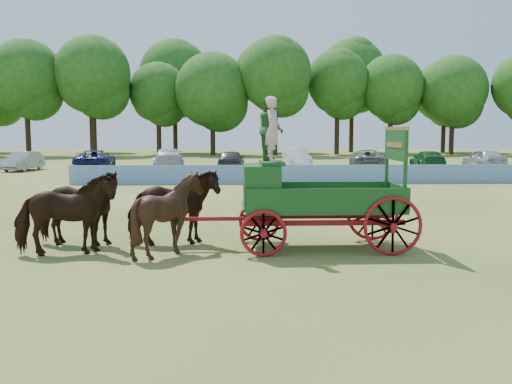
% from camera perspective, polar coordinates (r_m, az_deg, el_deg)
% --- Properties ---
extents(ground, '(160.00, 160.00, 0.00)m').
position_cam_1_polar(ground, '(14.48, 18.68, -5.72)').
color(ground, '#9A8845').
rests_on(ground, ground).
extents(horse_lead_left, '(2.45, 1.53, 1.92)m').
position_cam_1_polar(horse_lead_left, '(13.95, -18.58, -2.14)').
color(horse_lead_left, black).
rests_on(horse_lead_left, ground).
extents(horse_lead_right, '(2.37, 1.27, 1.92)m').
position_cam_1_polar(horse_lead_right, '(15.00, -17.42, -1.55)').
color(horse_lead_right, black).
rests_on(horse_lead_right, ground).
extents(horse_wheel_left, '(1.92, 1.76, 1.92)m').
position_cam_1_polar(horse_wheel_left, '(13.48, -8.73, -2.16)').
color(horse_wheel_left, black).
rests_on(horse_wheel_left, ground).
extents(horse_wheel_right, '(2.44, 1.48, 1.92)m').
position_cam_1_polar(horse_wheel_right, '(14.56, -8.26, -1.55)').
color(horse_wheel_right, black).
rests_on(horse_wheel_right, ground).
extents(farm_dray, '(5.99, 2.00, 3.74)m').
position_cam_1_polar(farm_dray, '(13.98, 3.63, 1.02)').
color(farm_dray, maroon).
rests_on(farm_dray, ground).
extents(sponsor_banner, '(26.00, 0.08, 1.05)m').
position_cam_1_polar(sponsor_banner, '(31.57, 5.16, 1.78)').
color(sponsor_banner, '#2051AD').
rests_on(sponsor_banner, ground).
extents(parked_cars, '(42.37, 6.86, 1.65)m').
position_cam_1_polar(parked_cars, '(43.25, -3.00, 3.26)').
color(parked_cars, silver).
rests_on(parked_cars, ground).
extents(treeline, '(89.05, 22.24, 15.66)m').
position_cam_1_polar(treeline, '(73.65, -1.29, 11.04)').
color(treeline, '#382314').
rests_on(treeline, ground).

